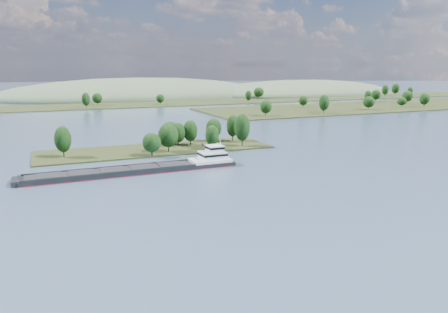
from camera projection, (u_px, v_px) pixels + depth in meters
name	position (u px, v px, depth m)	size (l,w,h in m)	color
ground	(204.00, 184.00, 135.74)	(1800.00, 1800.00, 0.00)	#324256
tree_island	(172.00, 140.00, 190.75)	(100.00, 32.37, 15.86)	black
right_bank	(379.00, 106.00, 384.95)	(320.00, 90.00, 15.73)	black
back_shoreline	(106.00, 105.00, 391.48)	(900.00, 60.00, 15.70)	black
hill_east	(302.00, 94.00, 549.93)	(260.00, 140.00, 36.00)	#43583C
hill_west	(139.00, 97.00, 501.31)	(320.00, 160.00, 44.00)	#43583C
cargo_barge	(147.00, 168.00, 151.67)	(74.95, 10.77, 10.11)	black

